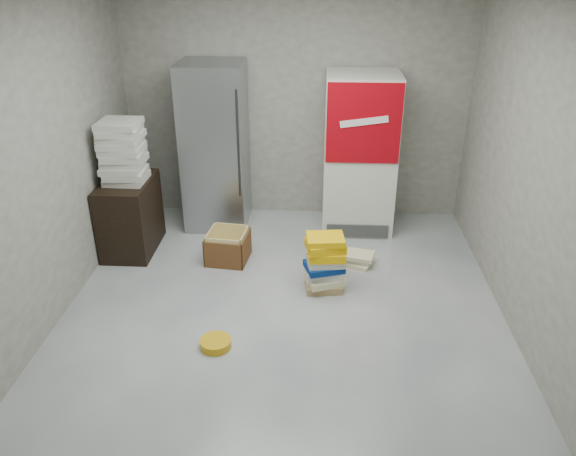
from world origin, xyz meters
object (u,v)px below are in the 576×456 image
(coke_cooler, at_px, (360,154))
(cardboard_box, at_px, (228,248))
(wood_shelf, at_px, (130,216))
(steel_fridge, at_px, (215,147))
(phonebook_stack_main, at_px, (325,263))

(coke_cooler, xyz_separation_m, cardboard_box, (-1.40, -0.92, -0.77))
(cardboard_box, bearing_deg, wood_shelf, 176.47)
(wood_shelf, relative_size, cardboard_box, 1.73)
(coke_cooler, bearing_deg, cardboard_box, -146.79)
(wood_shelf, bearing_deg, steel_fridge, 41.31)
(coke_cooler, distance_m, wood_shelf, 2.63)
(phonebook_stack_main, xyz_separation_m, cardboard_box, (-1.02, 0.51, -0.15))
(phonebook_stack_main, bearing_deg, cardboard_box, 142.63)
(steel_fridge, relative_size, cardboard_box, 4.12)
(cardboard_box, bearing_deg, phonebook_stack_main, -20.07)
(wood_shelf, height_order, cardboard_box, wood_shelf)
(coke_cooler, relative_size, wood_shelf, 2.25)
(coke_cooler, relative_size, phonebook_stack_main, 3.14)
(wood_shelf, bearing_deg, cardboard_box, -10.07)
(steel_fridge, bearing_deg, wood_shelf, -138.69)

